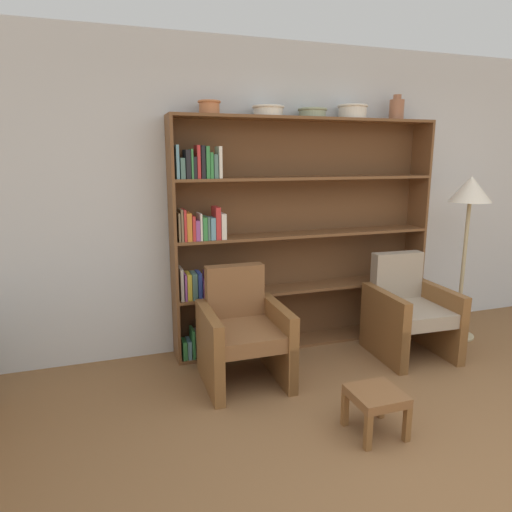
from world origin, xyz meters
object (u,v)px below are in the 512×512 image
(armchair_leather, at_px, (243,332))
(bowl_olive, at_px, (312,112))
(bookshelf, at_px, (283,240))
(floor_lamp, at_px, (470,200))
(bowl_cream, at_px, (268,110))
(bowl_slate, at_px, (209,107))
(bowl_copper, at_px, (352,111))
(vase_tall, at_px, (397,109))
(footstool, at_px, (376,400))
(armchair_cushioned, at_px, (409,311))

(armchair_leather, bearing_deg, bowl_olive, -145.71)
(bookshelf, bearing_deg, armchair_leather, -134.82)
(bookshelf, height_order, floor_lamp, bookshelf)
(bowl_cream, distance_m, bowl_olive, 0.41)
(bowl_olive, bearing_deg, bowl_cream, 180.00)
(bowl_slate, distance_m, bowl_copper, 1.32)
(vase_tall, distance_m, armchair_leather, 2.52)
(bowl_slate, relative_size, footstool, 0.59)
(bowl_olive, relative_size, footstool, 0.81)
(vase_tall, xyz_separation_m, armchair_leather, (-1.68, -0.54, -1.79))
(armchair_leather, relative_size, armchair_cushioned, 1.00)
(bookshelf, xyz_separation_m, bowl_olive, (0.25, -0.03, 1.13))
(bowl_olive, height_order, bowl_copper, bowl_copper)
(armchair_cushioned, bearing_deg, armchair_leather, 2.75)
(bookshelf, distance_m, bowl_cream, 1.15)
(bookshelf, height_order, bowl_cream, bowl_cream)
(bookshelf, bearing_deg, bowl_cream, -170.57)
(bowl_copper, bearing_deg, armchair_cushioned, -57.32)
(bowl_cream, distance_m, bowl_copper, 0.81)
(bookshelf, relative_size, footstool, 7.69)
(bowl_slate, height_order, footstool, bowl_slate)
(bowl_copper, xyz_separation_m, footstool, (-0.62, -1.52, -1.92))
(footstool, bearing_deg, bowl_copper, 67.75)
(bowl_slate, bearing_deg, armchair_leather, -78.91)
(armchair_leather, relative_size, floor_lamp, 0.56)
(bookshelf, xyz_separation_m, bowl_copper, (0.65, -0.03, 1.15))
(bowl_cream, xyz_separation_m, vase_tall, (1.28, 0.00, 0.05))
(armchair_cushioned, bearing_deg, bookshelf, -26.84)
(armchair_leather, bearing_deg, vase_tall, -161.38)
(bowl_slate, height_order, vase_tall, vase_tall)
(bowl_copper, xyz_separation_m, armchair_leather, (-1.22, -0.54, -1.76))
(vase_tall, bearing_deg, footstool, -125.56)
(bowl_olive, distance_m, armchair_cushioned, 1.97)
(bookshelf, bearing_deg, footstool, -88.96)
(bowl_olive, distance_m, floor_lamp, 1.71)
(bowl_cream, xyz_separation_m, armchair_leather, (-0.40, -0.54, -1.75))
(armchair_cushioned, relative_size, floor_lamp, 0.56)
(vase_tall, bearing_deg, bookshelf, 178.64)
(bowl_cream, distance_m, armchair_leather, 1.87)
(bowl_slate, relative_size, bowl_cream, 0.69)
(floor_lamp, bearing_deg, bowl_copper, 160.89)
(bowl_cream, height_order, armchair_leather, bowl_cream)
(bowl_olive, relative_size, armchair_cushioned, 0.29)
(bookshelf, xyz_separation_m, bowl_slate, (-0.67, -0.03, 1.15))
(bowl_slate, relative_size, floor_lamp, 0.12)
(bookshelf, xyz_separation_m, bowl_cream, (-0.16, -0.03, 1.14))
(bowl_olive, distance_m, bowl_copper, 0.40)
(bookshelf, distance_m, vase_tall, 1.63)
(armchair_cushioned, relative_size, footstool, 2.78)
(bowl_slate, distance_m, vase_tall, 1.79)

